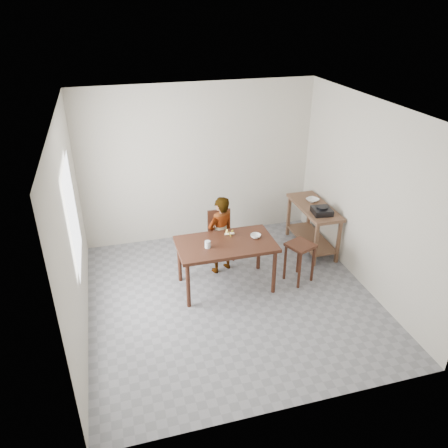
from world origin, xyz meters
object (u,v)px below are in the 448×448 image
object	(u,v)px
prep_counter	(312,227)
child	(221,235)
stool	(299,262)
dining_chair	(221,236)
dining_table	(226,265)

from	to	relation	value
prep_counter	child	world-z (taller)	child
stool	child	bearing A→B (deg)	151.41
dining_chair	stool	world-z (taller)	dining_chair
dining_table	prep_counter	bearing A→B (deg)	22.15
prep_counter	dining_chair	distance (m)	1.57
dining_chair	child	bearing A→B (deg)	-105.56
stool	dining_table	bearing A→B (deg)	173.11
dining_chair	prep_counter	bearing A→B (deg)	-3.05
dining_table	child	size ratio (longest dim) A/B	1.11
stool	dining_chair	bearing A→B (deg)	134.91
child	dining_chair	xyz separation A→B (m)	(0.11, 0.37, -0.24)
child	stool	size ratio (longest dim) A/B	2.01
prep_counter	stool	size ratio (longest dim) A/B	1.91
dining_table	dining_chair	size ratio (longest dim) A/B	1.77
prep_counter	child	bearing A→B (deg)	-171.43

